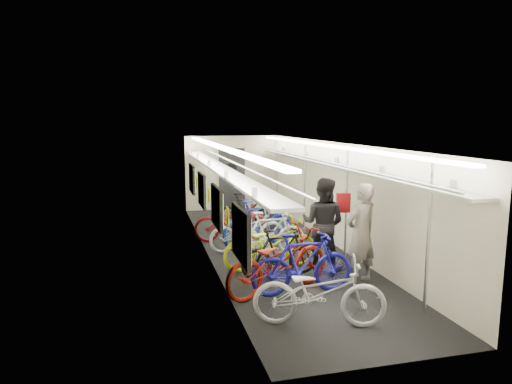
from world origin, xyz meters
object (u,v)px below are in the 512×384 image
bicycle_0 (319,292)px  passenger_mid (323,223)px  backpack (343,203)px  bicycle_1 (303,263)px  passenger_near (361,234)px

bicycle_0 → passenger_mid: (1.03, 2.38, 0.41)m
bicycle_0 → backpack: backpack is taller
bicycle_1 → passenger_near: bearing=-77.1°
bicycle_1 → backpack: size_ratio=4.70×
passenger_near → backpack: passenger_near is taller
bicycle_1 → bicycle_0: bearing=171.1°
bicycle_1 → passenger_near: 1.28m
bicycle_0 → passenger_near: bearing=-24.9°
passenger_near → bicycle_1: bearing=-7.4°
bicycle_1 → backpack: backpack is taller
passenger_near → passenger_mid: (-0.34, 0.93, -0.00)m
bicycle_0 → passenger_mid: bearing=-4.9°
backpack → passenger_mid: bearing=-159.0°
passenger_mid → backpack: size_ratio=4.75×
bicycle_1 → passenger_near: size_ratio=0.98×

